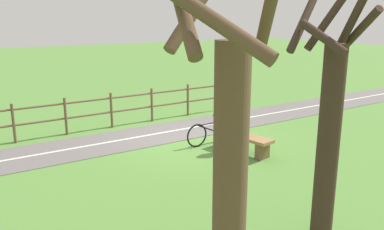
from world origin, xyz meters
TOP-DOWN VIEW (x-y plane):
  - ground_plane at (0.00, 0.00)m, footprint 80.00×80.00m
  - paved_path at (0.85, 4.00)m, footprint 2.68×36.03m
  - path_centre_line at (0.85, 4.00)m, footprint 0.72×32.00m
  - bench at (-1.77, -0.57)m, footprint 1.70×0.74m
  - person_seated at (-1.59, -0.54)m, footprint 0.38×0.38m
  - bicycle at (-0.72, -0.28)m, footprint 0.12×1.69m
  - backpack at (-1.08, -0.98)m, footprint 0.39×0.34m
  - fence_roadside at (2.30, 2.96)m, footprint 0.45×11.70m
  - tree_by_path at (-6.47, 3.51)m, footprint 1.60×1.46m
  - tree_far_left at (-5.65, 0.99)m, footprint 1.21×1.21m

SIDE VIEW (x-z plane):
  - ground_plane at x=0.00m, z-range 0.00..0.00m
  - paved_path at x=0.85m, z-range 0.00..0.02m
  - path_centre_line at x=0.85m, z-range 0.02..0.02m
  - backpack at x=-1.08m, z-range 0.00..0.37m
  - bench at x=-1.77m, z-range 0.09..0.58m
  - bicycle at x=-0.72m, z-range -0.07..0.76m
  - fence_roadside at x=2.30m, z-range 0.10..1.23m
  - person_seated at x=-1.59m, z-range 0.44..1.27m
  - tree_far_left at x=-5.65m, z-range -0.14..3.86m
  - tree_by_path at x=-6.47m, z-range -0.13..4.06m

